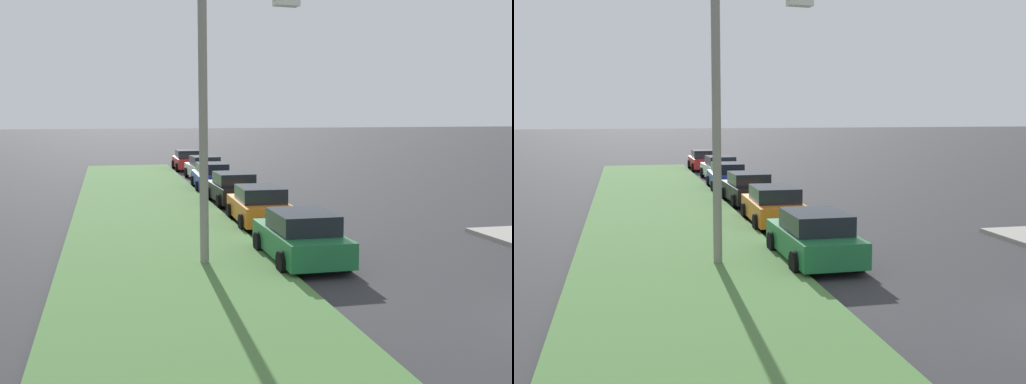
% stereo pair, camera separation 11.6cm
% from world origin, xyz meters
% --- Properties ---
extents(grass_median, '(60.00, 6.00, 0.12)m').
position_xyz_m(grass_median, '(10.00, 7.83, 0.06)').
color(grass_median, '#477238').
rests_on(grass_median, ground).
extents(parked_car_green, '(4.31, 2.03, 1.47)m').
position_xyz_m(parked_car_green, '(6.99, 4.15, 0.72)').
color(parked_car_green, '#1E6B38').
rests_on(parked_car_green, ground).
extents(parked_car_orange, '(4.35, 2.12, 1.47)m').
position_xyz_m(parked_car_orange, '(13.10, 3.88, 0.72)').
color(parked_car_orange, orange).
rests_on(parked_car_orange, ground).
extents(parked_car_black, '(4.33, 2.08, 1.47)m').
position_xyz_m(parked_car_black, '(18.64, 3.80, 0.72)').
color(parked_car_black, black).
rests_on(parked_car_black, ground).
extents(parked_car_blue, '(4.37, 2.16, 1.47)m').
position_xyz_m(parked_car_blue, '(24.24, 3.88, 0.72)').
color(parked_car_blue, '#23389E').
rests_on(parked_car_blue, ground).
extents(parked_car_white, '(4.37, 2.15, 1.47)m').
position_xyz_m(parked_car_white, '(29.60, 3.48, 0.72)').
color(parked_car_white, silver).
rests_on(parked_car_white, ground).
extents(parked_car_red, '(4.30, 2.03, 1.47)m').
position_xyz_m(parked_car_red, '(36.14, 3.70, 0.72)').
color(parked_car_red, red).
rests_on(parked_car_red, ground).
extents(streetlight, '(0.63, 2.87, 7.50)m').
position_xyz_m(streetlight, '(7.12, 6.54, 4.39)').
color(streetlight, gray).
rests_on(streetlight, ground).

